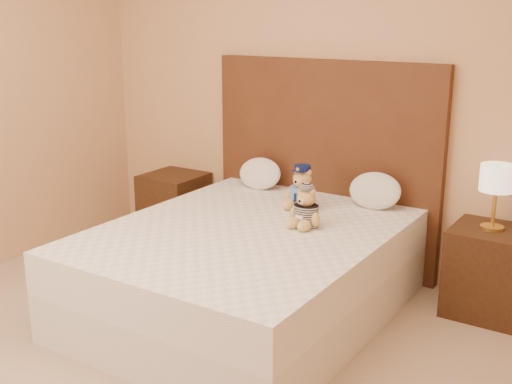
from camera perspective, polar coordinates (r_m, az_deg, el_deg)
room_walls at (r=3.09m, az=-8.88°, el=15.42°), size 4.04×4.52×2.72m
bed at (r=3.99m, az=-0.81°, el=-7.00°), size 1.60×2.00×0.55m
headboard at (r=4.68m, az=6.07°, el=2.44°), size 1.75×0.08×1.50m
nightstand_left at (r=5.30m, az=-7.25°, el=-1.32°), size 0.45×0.45×0.55m
nightstand_right at (r=4.23m, az=19.88°, el=-6.64°), size 0.45×0.45×0.55m
lamp at (r=4.06m, az=20.62°, el=0.90°), size 0.20×0.20×0.40m
teddy_police at (r=4.26m, az=4.12°, el=0.42°), size 0.28×0.27×0.29m
teddy_prisoner at (r=3.89m, az=4.48°, el=-1.32°), size 0.25×0.25×0.26m
pillow_left at (r=4.75m, az=0.35°, el=1.78°), size 0.35×0.22×0.25m
pillow_right at (r=4.34m, az=10.53°, el=0.26°), size 0.36×0.24×0.26m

